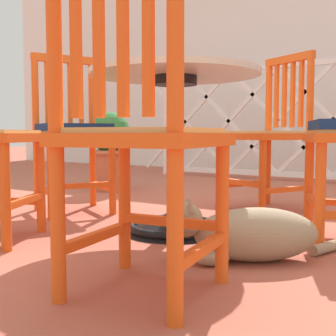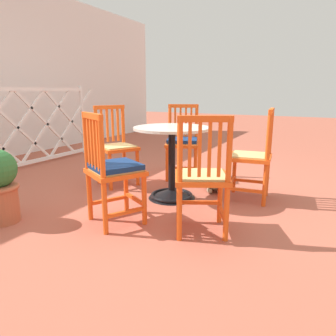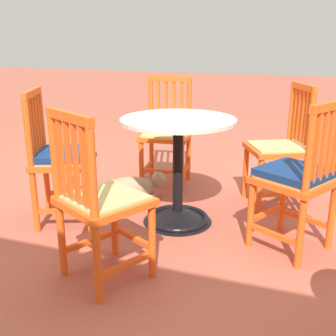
{
  "view_description": "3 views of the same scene",
  "coord_description": "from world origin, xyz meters",
  "px_view_note": "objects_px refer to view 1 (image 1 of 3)",
  "views": [
    {
      "loc": [
        1.12,
        -1.74,
        0.45
      ],
      "look_at": [
        -0.07,
        0.11,
        0.28
      ],
      "focal_mm": 47.49,
      "sensor_mm": 36.0,
      "label": 1
    },
    {
      "loc": [
        -2.67,
        -1.44,
        1.07
      ],
      "look_at": [
        0.1,
        0.02,
        0.3
      ],
      "focal_mm": 33.47,
      "sensor_mm": 36.0,
      "label": 2
    },
    {
      "loc": [
        -0.76,
        2.51,
        1.24
      ],
      "look_at": [
        0.14,
        -0.06,
        0.38
      ],
      "focal_mm": 44.6,
      "sensor_mm": 36.0,
      "label": 3
    }
  ],
  "objects_px": {
    "tabby_cat": "(246,234)",
    "terracotta_planter": "(110,149)",
    "cafe_table": "(175,170)",
    "orange_chair_near_fence": "(270,136)",
    "orange_chair_by_planter": "(140,139)",
    "orange_chair_facing_out": "(72,134)"
  },
  "relations": [
    {
      "from": "tabby_cat",
      "to": "terracotta_planter",
      "type": "height_order",
      "value": "terracotta_planter"
    },
    {
      "from": "cafe_table",
      "to": "terracotta_planter",
      "type": "height_order",
      "value": "cafe_table"
    },
    {
      "from": "tabby_cat",
      "to": "orange_chair_near_fence",
      "type": "bearing_deg",
      "value": 105.92
    },
    {
      "from": "orange_chair_by_planter",
      "to": "orange_chair_facing_out",
      "type": "bearing_deg",
      "value": 142.25
    },
    {
      "from": "orange_chair_by_planter",
      "to": "orange_chair_near_fence",
      "type": "distance_m",
      "value": 1.55
    },
    {
      "from": "orange_chair_by_planter",
      "to": "terracotta_planter",
      "type": "height_order",
      "value": "orange_chair_by_planter"
    },
    {
      "from": "orange_chair_by_planter",
      "to": "orange_chair_near_fence",
      "type": "bearing_deg",
      "value": 96.99
    },
    {
      "from": "orange_chair_near_fence",
      "to": "orange_chair_facing_out",
      "type": "bearing_deg",
      "value": -144.19
    },
    {
      "from": "orange_chair_near_fence",
      "to": "terracotta_planter",
      "type": "xyz_separation_m",
      "value": [
        -1.36,
        0.17,
        -0.11
      ]
    },
    {
      "from": "cafe_table",
      "to": "tabby_cat",
      "type": "bearing_deg",
      "value": -29.82
    },
    {
      "from": "orange_chair_by_planter",
      "to": "orange_chair_facing_out",
      "type": "height_order",
      "value": "same"
    },
    {
      "from": "orange_chair_near_fence",
      "to": "terracotta_planter",
      "type": "relative_size",
      "value": 1.47
    },
    {
      "from": "orange_chair_facing_out",
      "to": "terracotta_planter",
      "type": "height_order",
      "value": "orange_chair_facing_out"
    },
    {
      "from": "orange_chair_by_planter",
      "to": "tabby_cat",
      "type": "xyz_separation_m",
      "value": [
        0.12,
        0.47,
        -0.34
      ]
    },
    {
      "from": "orange_chair_facing_out",
      "to": "tabby_cat",
      "type": "xyz_separation_m",
      "value": [
        1.23,
        -0.4,
        -0.35
      ]
    },
    {
      "from": "terracotta_planter",
      "to": "orange_chair_near_fence",
      "type": "bearing_deg",
      "value": -7.28
    },
    {
      "from": "cafe_table",
      "to": "orange_chair_facing_out",
      "type": "bearing_deg",
      "value": 169.96
    },
    {
      "from": "tabby_cat",
      "to": "terracotta_planter",
      "type": "xyz_separation_m",
      "value": [
        -1.67,
        1.24,
        0.23
      ]
    },
    {
      "from": "cafe_table",
      "to": "orange_chair_near_fence",
      "type": "height_order",
      "value": "orange_chair_near_fence"
    },
    {
      "from": "tabby_cat",
      "to": "cafe_table",
      "type": "bearing_deg",
      "value": 150.18
    },
    {
      "from": "orange_chair_by_planter",
      "to": "orange_chair_facing_out",
      "type": "distance_m",
      "value": 1.41
    },
    {
      "from": "orange_chair_facing_out",
      "to": "terracotta_planter",
      "type": "bearing_deg",
      "value": 117.08
    }
  ]
}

